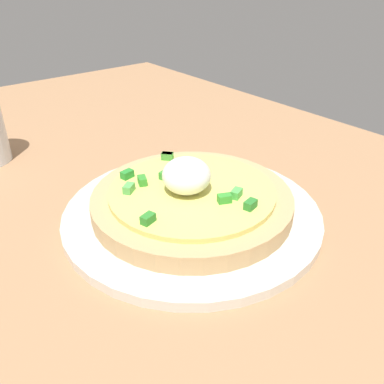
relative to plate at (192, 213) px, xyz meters
The scene contains 3 objects.
dining_table 7.00cm from the plate, 82.68° to the left, with size 125.27×86.63×2.80cm, color #A57953.
plate is the anchor object (origin of this frame).
pizza 1.88cm from the plate, 76.74° to the left, with size 20.26×20.26×5.86cm.
Camera 1 is at (-27.72, 15.18, 26.02)cm, focal length 37.45 mm.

